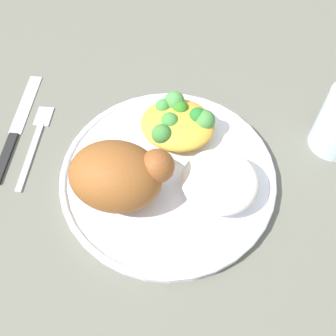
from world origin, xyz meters
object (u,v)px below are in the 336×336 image
(roasted_chicken, at_px, (119,175))
(mac_cheese_with_broccoli, at_px, (179,122))
(knife, at_px, (14,134))
(plate, at_px, (168,176))
(fork, at_px, (35,141))
(rice_pile, at_px, (220,181))

(roasted_chicken, distance_m, mac_cheese_with_broccoli, 0.12)
(roasted_chicken, relative_size, knife, 0.62)
(plate, relative_size, fork, 1.89)
(roasted_chicken, height_order, knife, roasted_chicken)
(fork, bearing_deg, knife, 170.08)
(rice_pile, bearing_deg, knife, 171.70)
(mac_cheese_with_broccoli, relative_size, fork, 0.67)
(plate, bearing_deg, roasted_chicken, -142.04)
(rice_pile, xyz_separation_m, knife, (-0.28, 0.04, -0.03))
(plate, distance_m, rice_pile, 0.07)
(roasted_chicken, height_order, mac_cheese_with_broccoli, roasted_chicken)
(mac_cheese_with_broccoli, xyz_separation_m, fork, (-0.19, -0.04, -0.03))
(rice_pile, bearing_deg, roasted_chicken, -167.42)
(plate, bearing_deg, knife, 172.60)
(fork, bearing_deg, plate, -6.96)
(fork, bearing_deg, mac_cheese_with_broccoli, 13.27)
(roasted_chicken, height_order, rice_pile, roasted_chicken)
(rice_pile, height_order, mac_cheese_with_broccoli, rice_pile)
(rice_pile, bearing_deg, fork, 171.91)
(roasted_chicken, distance_m, rice_pile, 0.12)
(roasted_chicken, relative_size, fork, 0.83)
(roasted_chicken, distance_m, fork, 0.16)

